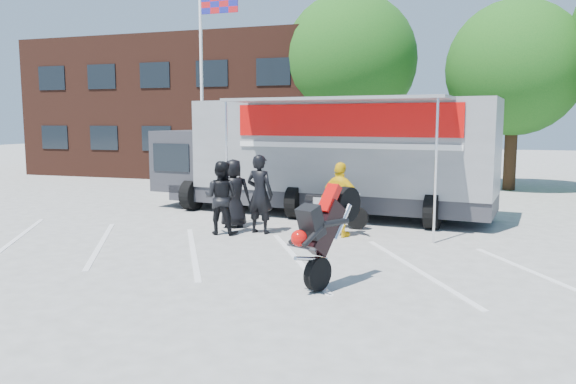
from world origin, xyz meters
The scene contains 13 objects.
ground centered at (0.00, 0.00, 0.00)m, with size 100.00×100.00×0.00m, color #ADADA7.
parking_bay_lines centered at (0.00, 1.00, 0.01)m, with size 18.00×5.00×0.01m, color white.
office_building centered at (-10.00, 18.00, 3.50)m, with size 18.00×8.00×7.00m, color #401E14.
flagpole centered at (-6.24, 10.00, 5.05)m, with size 1.61×0.12×8.00m.
tree_left centered at (-2.00, 16.00, 5.57)m, with size 6.12×6.12×8.64m.
tree_mid centered at (5.00, 15.00, 4.94)m, with size 5.44×5.44×7.68m.
transporter_truck centered at (-0.71, 6.68, 0.00)m, with size 10.86×5.23×3.45m, color gray, non-canonical shape.
parked_motorcycle centered at (0.04, 4.66, 0.00)m, with size 0.67×2.01×1.05m, color #AFAFB4, non-canonical shape.
stunt_bike_rider centered at (1.44, -0.39, 0.00)m, with size 0.77×1.63×1.92m, color black, non-canonical shape.
spectator_leather_a centered at (-2.49, 3.87, 0.92)m, with size 0.90×0.58×1.84m, color black.
spectator_leather_b centered at (-1.53, 3.33, 1.00)m, with size 0.73×0.48×2.01m, color black.
spectator_leather_c centered at (-2.42, 2.92, 0.93)m, with size 0.90×0.70×1.85m, color black.
spectator_hivis centered at (0.51, 3.53, 0.92)m, with size 1.08×0.45×1.85m, color yellow.
Camera 1 is at (3.59, -9.80, 2.85)m, focal length 35.00 mm.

